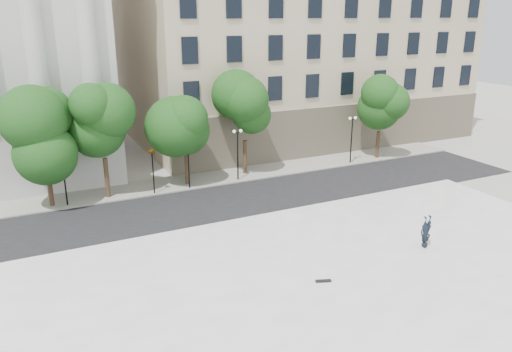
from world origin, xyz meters
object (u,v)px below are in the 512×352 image
object	(u,v)px
traffic_light_east	(188,145)
person_lying	(425,243)
skateboard	(323,281)
traffic_light_west	(152,150)

from	to	relation	value
traffic_light_east	person_lying	size ratio (longest dim) A/B	2.14
person_lying	skateboard	distance (m)	7.63
skateboard	traffic_light_east	bearing A→B (deg)	113.78
traffic_light_west	person_lying	size ratio (longest dim) A/B	2.13
person_lying	traffic_light_east	bearing A→B (deg)	119.34
person_lying	skateboard	bearing A→B (deg)	-171.88
person_lying	skateboard	xyz separation A→B (m)	(-7.59, -0.78, -0.23)
traffic_light_west	traffic_light_east	size ratio (longest dim) A/B	1.00
person_lying	traffic_light_west	bearing A→B (deg)	126.51
traffic_light_west	skateboard	distance (m)	18.57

